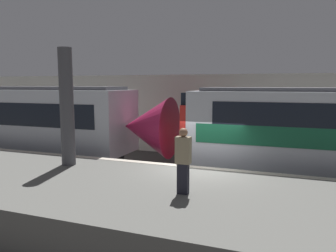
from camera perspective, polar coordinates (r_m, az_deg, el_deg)
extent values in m
plane|color=#33302D|center=(11.71, 5.95, -12.18)|extent=(120.00, 120.00, 0.00)
cube|color=slate|center=(9.09, 1.58, -14.34)|extent=(40.00, 5.40, 1.08)
cube|color=beige|center=(11.25, 5.83, -7.20)|extent=(40.00, 0.30, 0.01)
cube|color=#B2AD9E|center=(17.66, 11.49, 1.67)|extent=(50.00, 0.15, 4.43)
cylinder|color=#47474C|center=(11.84, -17.21, 3.14)|extent=(0.48, 0.48, 4.05)
cone|color=#B21E4C|center=(14.55, -3.65, -0.20)|extent=(2.20, 2.69, 2.69)
sphere|color=#F2EFCC|center=(14.26, -0.14, -2.15)|extent=(0.20, 0.20, 0.20)
cube|color=red|center=(13.84, 4.33, -0.96)|extent=(0.25, 2.77, 2.37)
cube|color=black|center=(13.72, 4.37, 3.93)|extent=(0.25, 2.49, 0.95)
sphere|color=#EA4C42|center=(13.35, 2.91, -3.05)|extent=(0.18, 0.18, 0.18)
sphere|color=#EA4C42|center=(14.55, 4.42, -2.21)|extent=(0.18, 0.18, 0.18)
cube|color=black|center=(8.54, 2.64, -9.12)|extent=(0.28, 0.20, 0.80)
cube|color=gray|center=(8.37, 2.67, -4.23)|extent=(0.38, 0.24, 0.69)
sphere|color=#9E7051|center=(8.29, 2.69, -1.12)|extent=(0.22, 0.22, 0.22)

